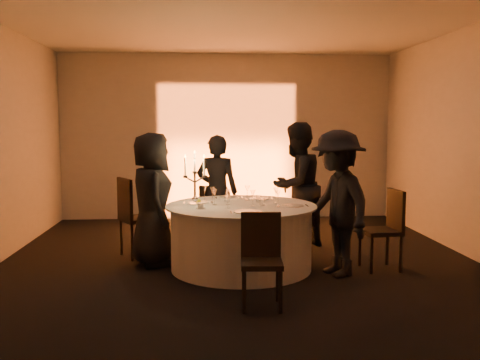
{
  "coord_description": "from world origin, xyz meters",
  "views": [
    {
      "loc": [
        -0.47,
        -6.28,
        1.73
      ],
      "look_at": [
        0.0,
        0.2,
        1.05
      ],
      "focal_mm": 40.0,
      "sensor_mm": 36.0,
      "label": 1
    }
  ],
  "objects": [
    {
      "name": "wine_glass_e",
      "position": [
        0.42,
        -0.14,
        0.91
      ],
      "size": [
        0.07,
        0.07,
        0.19
      ],
      "color": "silver",
      "rests_on": "banquet_table"
    },
    {
      "name": "uplighter_fixture",
      "position": [
        0.0,
        3.2,
        0.05
      ],
      "size": [
        0.25,
        0.12,
        0.1
      ],
      "primitive_type": "cube",
      "color": "black",
      "rests_on": "floor"
    },
    {
      "name": "wine_glass_i",
      "position": [
        -0.32,
        0.03,
        0.91
      ],
      "size": [
        0.07,
        0.07,
        0.19
      ],
      "color": "silver",
      "rests_on": "banquet_table"
    },
    {
      "name": "wine_glass_a",
      "position": [
        0.1,
        0.38,
        0.91
      ],
      "size": [
        0.07,
        0.07,
        0.19
      ],
      "color": "silver",
      "rests_on": "banquet_table"
    },
    {
      "name": "wine_glass_f",
      "position": [
        -0.34,
        0.25,
        0.91
      ],
      "size": [
        0.07,
        0.07,
        0.19
      ],
      "color": "silver",
      "rests_on": "banquet_table"
    },
    {
      "name": "tumbler_c",
      "position": [
        0.23,
        0.22,
        0.82
      ],
      "size": [
        0.07,
        0.07,
        0.09
      ],
      "primitive_type": "cylinder",
      "color": "silver",
      "rests_on": "banquet_table"
    },
    {
      "name": "guest_right",
      "position": [
        1.07,
        -0.35,
        0.83
      ],
      "size": [
        0.92,
        1.22,
        1.67
      ],
      "primitive_type": "imported",
      "rotation": [
        0.0,
        0.0,
        -1.26
      ],
      "color": "black",
      "rests_on": "floor"
    },
    {
      "name": "plate_back_left",
      "position": [
        -0.11,
        0.6,
        0.78
      ],
      "size": [
        0.36,
        0.25,
        0.01
      ],
      "color": "white",
      "rests_on": "banquet_table"
    },
    {
      "name": "chair_right",
      "position": [
        1.73,
        -0.15,
        0.54
      ],
      "size": [
        0.46,
        0.46,
        0.96
      ],
      "rotation": [
        0.0,
        0.0,
        -1.47
      ],
      "color": "black",
      "rests_on": "floor"
    },
    {
      "name": "wine_glass_c",
      "position": [
        -0.15,
        0.05,
        0.91
      ],
      "size": [
        0.07,
        0.07,
        0.19
      ],
      "color": "silver",
      "rests_on": "banquet_table"
    },
    {
      "name": "coffee_cup",
      "position": [
        -0.48,
        -0.23,
        0.8
      ],
      "size": [
        0.11,
        0.11,
        0.07
      ],
      "color": "white",
      "rests_on": "banquet_table"
    },
    {
      "name": "chair_left",
      "position": [
        -1.35,
        0.66,
        0.59
      ],
      "size": [
        0.62,
        0.62,
        1.04
      ],
      "rotation": [
        0.0,
        0.0,
        2.07
      ],
      "color": "black",
      "rests_on": "floor"
    },
    {
      "name": "floor",
      "position": [
        0.0,
        0.0,
        0.0
      ],
      "size": [
        7.0,
        7.0,
        0.0
      ],
      "primitive_type": "plane",
      "color": "black",
      "rests_on": "ground"
    },
    {
      "name": "plate_back_right",
      "position": [
        0.26,
        0.5,
        0.78
      ],
      "size": [
        0.35,
        0.25,
        0.01
      ],
      "color": "white",
      "rests_on": "banquet_table"
    },
    {
      "name": "wall_back",
      "position": [
        0.0,
        3.5,
        1.5
      ],
      "size": [
        7.0,
        0.0,
        7.0
      ],
      "primitive_type": "plane",
      "rotation": [
        1.57,
        0.0,
        0.0
      ],
      "color": "beige",
      "rests_on": "floor"
    },
    {
      "name": "banquet_table",
      "position": [
        0.0,
        0.0,
        0.38
      ],
      "size": [
        1.8,
        1.8,
        0.77
      ],
      "color": "black",
      "rests_on": "floor"
    },
    {
      "name": "chair_back_right",
      "position": [
        0.94,
        1.17,
        0.51
      ],
      "size": [
        0.56,
        0.56,
        0.91
      ],
      "rotation": [
        0.0,
        0.0,
        -2.51
      ],
      "color": "black",
      "rests_on": "floor"
    },
    {
      "name": "plate_left",
      "position": [
        -0.51,
        0.2,
        0.79
      ],
      "size": [
        0.36,
        0.26,
        0.08
      ],
      "color": "white",
      "rests_on": "banquet_table"
    },
    {
      "name": "candelabra",
      "position": [
        -0.55,
        0.06,
        1.0
      ],
      "size": [
        0.28,
        0.13,
        0.66
      ],
      "color": "silver",
      "rests_on": "banquet_table"
    },
    {
      "name": "plate_front",
      "position": [
        0.02,
        -0.54,
        0.78
      ],
      "size": [
        0.36,
        0.28,
        0.01
      ],
      "color": "white",
      "rests_on": "banquet_table"
    },
    {
      "name": "plate_right",
      "position": [
        0.6,
        -0.13,
        0.78
      ],
      "size": [
        0.36,
        0.26,
        0.01
      ],
      "color": "white",
      "rests_on": "banquet_table"
    },
    {
      "name": "wall_front",
      "position": [
        0.0,
        -3.5,
        1.5
      ],
      "size": [
        7.0,
        0.0,
        7.0
      ],
      "primitive_type": "plane",
      "rotation": [
        -1.57,
        0.0,
        0.0
      ],
      "color": "beige",
      "rests_on": "floor"
    },
    {
      "name": "guest_back_left",
      "position": [
        -0.25,
        1.12,
        0.79
      ],
      "size": [
        0.65,
        0.5,
        1.59
      ],
      "primitive_type": "imported",
      "rotation": [
        0.0,
        0.0,
        2.92
      ],
      "color": "black",
      "rests_on": "floor"
    },
    {
      "name": "chair_back_left",
      "position": [
        -0.3,
        1.44,
        0.47
      ],
      "size": [
        0.44,
        0.44,
        0.85
      ],
      "rotation": [
        0.0,
        0.0,
        2.95
      ],
      "color": "black",
      "rests_on": "floor"
    },
    {
      "name": "guest_back_right",
      "position": [
        0.85,
        1.02,
        0.88
      ],
      "size": [
        1.08,
        1.06,
        1.76
      ],
      "primitive_type": "imported",
      "rotation": [
        0.0,
        0.0,
        -2.45
      ],
      "color": "black",
      "rests_on": "floor"
    },
    {
      "name": "tumbler_b",
      "position": [
        0.25,
        -0.03,
        0.82
      ],
      "size": [
        0.07,
        0.07,
        0.09
      ],
      "primitive_type": "cylinder",
      "color": "silver",
      "rests_on": "banquet_table"
    },
    {
      "name": "wine_glass_b",
      "position": [
        -0.43,
        0.39,
        0.91
      ],
      "size": [
        0.07,
        0.07,
        0.19
      ],
      "color": "silver",
      "rests_on": "banquet_table"
    },
    {
      "name": "wine_glass_g",
      "position": [
        0.13,
        -0.08,
        0.91
      ],
      "size": [
        0.07,
        0.07,
        0.19
      ],
      "color": "silver",
      "rests_on": "banquet_table"
    },
    {
      "name": "ceiling",
      "position": [
        0.0,
        0.0,
        3.0
      ],
      "size": [
        7.0,
        7.0,
        0.0
      ],
      "primitive_type": "plane",
      "rotation": [
        3.14,
        0.0,
        0.0
      ],
      "color": "silver",
      "rests_on": "wall_back"
    },
    {
      "name": "tumbler_a",
      "position": [
        -0.16,
        0.27,
        0.82
      ],
      "size": [
        0.07,
        0.07,
        0.09
      ],
      "primitive_type": "cylinder",
      "color": "silver",
      "rests_on": "banquet_table"
    },
    {
      "name": "wine_glass_h",
      "position": [
        0.44,
        0.14,
        0.91
      ],
      "size": [
        0.07,
        0.07,
        0.19
      ],
      "color": "silver",
      "rests_on": "banquet_table"
    },
    {
      "name": "chair_front",
      "position": [
        0.09,
        -1.32,
        0.5
      ],
      "size": [
        0.41,
        0.41,
        0.89
      ],
      "rotation": [
        0.0,
        0.0,
        -0.06
      ],
      "color": "black",
      "rests_on": "floor"
    },
    {
      "name": "wine_glass_d",
      "position": [
        -0.17,
        -0.24,
        0.91
      ],
      "size": [
        0.07,
        0.07,
        0.19
      ],
      "color": "silver",
      "rests_on": "banquet_table"
    },
    {
      "name": "guest_left",
      "position": [
        -1.08,
        0.26,
        0.82
      ],
      "size": [
        0.69,
        0.9,
        1.63
      ],
      "primitive_type": "imported",
      "rotation": [
        0.0,
        0.0,
        1.81
      ],
      "color": "black",
      "rests_on": "floor"
    }
  ]
}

